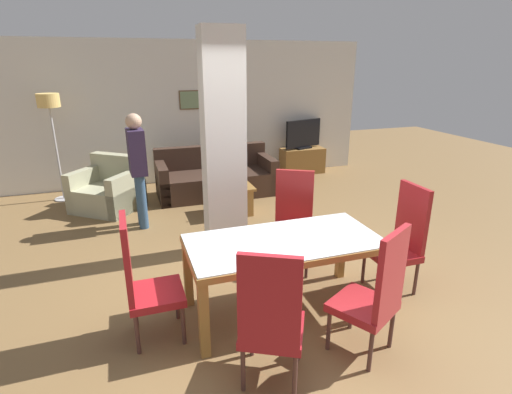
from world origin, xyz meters
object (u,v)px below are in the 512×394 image
at_px(tv_screen, 303,135).
at_px(floor_lamp, 50,111).
at_px(dining_chair_far_right, 293,219).
at_px(dining_chair_head_left, 143,279).
at_px(coffee_table, 233,199).
at_px(dining_chair_head_right, 401,238).
at_px(standing_person, 138,164).
at_px(armchair, 109,191).
at_px(dining_chair_near_right, 376,293).
at_px(dining_table, 284,254).
at_px(sofa, 216,179).
at_px(dining_chair_near_left, 271,319).
at_px(bottle, 231,182).
at_px(tv_stand, 302,161).

distance_m(tv_screen, floor_lamp, 4.78).
xyz_separation_m(dining_chair_far_right, floor_lamp, (-2.86, 3.46, 0.96)).
bearing_deg(dining_chair_head_left, coffee_table, 150.41).
relative_size(dining_chair_head_right, dining_chair_far_right, 1.00).
height_order(dining_chair_head_left, tv_screen, tv_screen).
bearing_deg(floor_lamp, standing_person, -53.28).
relative_size(armchair, tv_screen, 1.43).
distance_m(dining_chair_near_right, tv_screen, 5.67).
relative_size(dining_chair_head_right, floor_lamp, 0.63).
distance_m(dining_table, dining_chair_head_right, 1.32).
bearing_deg(sofa, dining_chair_near_left, 81.83).
bearing_deg(dining_chair_near_left, armchair, 132.88).
distance_m(dining_chair_near_right, dining_chair_head_left, 1.92).
bearing_deg(dining_chair_near_left, floor_lamp, 138.74).
relative_size(dining_chair_near_right, tv_screen, 1.29).
xyz_separation_m(dining_chair_far_right, sofa, (-0.24, 2.93, -0.30)).
relative_size(dining_chair_head_left, tv_screen, 1.29).
relative_size(dining_chair_head_right, dining_chair_head_left, 1.00).
xyz_separation_m(dining_table, armchair, (-1.63, 3.54, -0.31)).
height_order(bottle, floor_lamp, floor_lamp).
bearing_deg(dining_chair_head_right, dining_chair_far_right, 46.39).
bearing_deg(bottle, dining_chair_near_left, -100.44).
height_order(dining_chair_head_right, tv_stand, dining_chair_head_right).
xyz_separation_m(dining_chair_near_right, floor_lamp, (-2.86, 5.09, 0.96)).
xyz_separation_m(sofa, coffee_table, (0.04, -1.06, -0.05)).
distance_m(dining_chair_far_right, dining_chair_near_right, 1.63).
distance_m(dining_chair_near_left, bottle, 3.47).
xyz_separation_m(dining_chair_head_left, standing_person, (0.13, 2.61, 0.37)).
distance_m(dining_table, dining_chair_head_left, 1.29).
height_order(dining_chair_near_right, tv_screen, tv_screen).
relative_size(dining_chair_far_right, coffee_table, 1.90).
distance_m(armchair, tv_screen, 4.10).
distance_m(bottle, tv_screen, 2.93).
relative_size(dining_table, bottle, 6.68).
height_order(tv_screen, standing_person, standing_person).
bearing_deg(standing_person, tv_stand, 115.61).
distance_m(floor_lamp, standing_person, 2.17).
bearing_deg(tv_stand, sofa, -159.41).
bearing_deg(tv_stand, dining_chair_near_right, -109.14).
distance_m(dining_chair_near_right, coffee_table, 3.52).
relative_size(dining_chair_near_right, armchair, 0.91).
relative_size(armchair, bottle, 4.67).
bearing_deg(coffee_table, armchair, 155.69).
distance_m(dining_chair_head_right, tv_stand, 4.66).
distance_m(dining_chair_head_left, floor_lamp, 4.53).
height_order(tv_stand, floor_lamp, floor_lamp).
distance_m(dining_chair_near_right, dining_chair_near_left, 0.91).
xyz_separation_m(dining_table, sofa, (0.21, 3.75, -0.32)).
distance_m(armchair, standing_person, 1.23).
height_order(dining_table, dining_chair_head_left, dining_chair_head_left).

